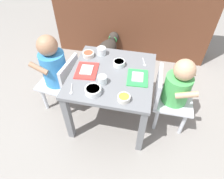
% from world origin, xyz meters
% --- Properties ---
extents(ground_plane, '(7.00, 7.00, 0.00)m').
position_xyz_m(ground_plane, '(0.00, 0.00, 0.00)').
color(ground_plane, gray).
extents(kitchen_cabinet_back, '(1.63, 0.34, 0.98)m').
position_xyz_m(kitchen_cabinet_back, '(0.00, 1.02, 0.49)').
color(kitchen_cabinet_back, brown).
rests_on(kitchen_cabinet_back, ground).
extents(dining_table, '(0.58, 0.60, 0.46)m').
position_xyz_m(dining_table, '(0.00, 0.00, 0.38)').
color(dining_table, slate).
rests_on(dining_table, ground).
extents(seated_child_left, '(0.31, 0.31, 0.67)m').
position_xyz_m(seated_child_left, '(-0.45, 0.03, 0.41)').
color(seated_child_left, silver).
rests_on(seated_child_left, ground).
extents(seated_child_right, '(0.28, 0.28, 0.62)m').
position_xyz_m(seated_child_right, '(0.45, 0.03, 0.38)').
color(seated_child_right, silver).
rests_on(seated_child_right, ground).
extents(dog, '(0.25, 0.47, 0.31)m').
position_xyz_m(dog, '(-0.19, 0.64, 0.21)').
color(dog, '#332D28').
rests_on(dog, ground).
extents(food_tray_left, '(0.17, 0.20, 0.02)m').
position_xyz_m(food_tray_left, '(-0.18, -0.01, 0.46)').
color(food_tray_left, red).
rests_on(food_tray_left, dining_table).
extents(food_tray_right, '(0.15, 0.18, 0.02)m').
position_xyz_m(food_tray_right, '(0.18, -0.01, 0.46)').
color(food_tray_right, green).
rests_on(food_tray_right, dining_table).
extents(water_cup_left, '(0.06, 0.06, 0.06)m').
position_xyz_m(water_cup_left, '(-0.04, -0.11, 0.48)').
color(water_cup_left, white).
rests_on(water_cup_left, dining_table).
extents(water_cup_right, '(0.07, 0.07, 0.06)m').
position_xyz_m(water_cup_right, '(-0.13, 0.21, 0.48)').
color(water_cup_right, white).
rests_on(water_cup_right, dining_table).
extents(veggie_bowl_near, '(0.09, 0.09, 0.04)m').
position_xyz_m(veggie_bowl_near, '(0.03, 0.10, 0.48)').
color(veggie_bowl_near, white).
rests_on(veggie_bowl_near, dining_table).
extents(cereal_bowl_left_side, '(0.08, 0.08, 0.03)m').
position_xyz_m(cereal_bowl_left_side, '(0.12, -0.23, 0.47)').
color(cereal_bowl_left_side, silver).
rests_on(cereal_bowl_left_side, dining_table).
extents(cereal_bowl_right_side, '(0.10, 0.10, 0.04)m').
position_xyz_m(cereal_bowl_right_side, '(-0.08, -0.21, 0.48)').
color(cereal_bowl_right_side, white).
rests_on(cereal_bowl_right_side, dining_table).
extents(veggie_bowl_far, '(0.09, 0.09, 0.03)m').
position_xyz_m(veggie_bowl_far, '(-0.22, 0.16, 0.47)').
color(veggie_bowl_far, silver).
rests_on(veggie_bowl_far, dining_table).
extents(spoon_by_left_tray, '(0.04, 0.10, 0.01)m').
position_xyz_m(spoon_by_left_tray, '(0.21, 0.16, 0.46)').
color(spoon_by_left_tray, silver).
rests_on(spoon_by_left_tray, dining_table).
extents(spoon_by_right_tray, '(0.04, 0.10, 0.01)m').
position_xyz_m(spoon_by_right_tray, '(-0.22, -0.22, 0.46)').
color(spoon_by_right_tray, silver).
rests_on(spoon_by_right_tray, dining_table).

